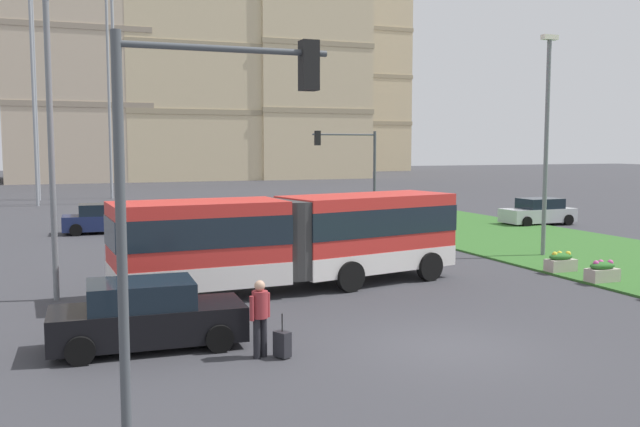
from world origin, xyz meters
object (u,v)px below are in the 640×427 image
flower_planter_1 (602,271)px  streetlight_left (50,128)px  articulated_bus (294,239)px  apartment_tower_eastcentre (300,53)px  flower_planter_2 (561,262)px  traffic_light_far_right (354,161)px  streetlight_median (546,137)px  apartment_tower_westcentre (75,39)px  traffic_light_near_left (189,170)px  apartment_tower_centre (188,22)px  car_navy_sedan (105,219)px  car_silver_hatch (538,212)px  car_black_sedan (146,316)px  pedestrian_crossing (260,313)px  apartment_tower_east (346,59)px  rolling_suitcase (282,344)px

flower_planter_1 → streetlight_left: streetlight_left is taller
articulated_bus → apartment_tower_eastcentre: apartment_tower_eastcentre is taller
flower_planter_2 → traffic_light_far_right: bearing=96.4°
streetlight_median → apartment_tower_eastcentre: (15.17, 74.87, 13.29)m
streetlight_left → apartment_tower_westcentre: size_ratio=0.25×
traffic_light_near_left → apartment_tower_centre: size_ratio=0.15×
apartment_tower_eastcentre → apartment_tower_westcentre: bearing=178.7°
car_navy_sedan → streetlight_median: bearing=-41.7°
articulated_bus → car_silver_hatch: size_ratio=2.70×
car_black_sedan → flower_planter_2: (15.44, 4.27, -0.33)m
articulated_bus → streetlight_left: bearing=172.7°
pedestrian_crossing → apartment_tower_eastcentre: bearing=70.2°
car_silver_hatch → apartment_tower_east: size_ratio=0.10×
car_black_sedan → streetlight_left: streetlight_left is taller
articulated_bus → flower_planter_1: 10.57m
streetlight_left → apartment_tower_centre: bearing=76.8°
car_navy_sedan → streetlight_median: streetlight_median is taller
pedestrian_crossing → apartment_tower_east: size_ratio=0.04×
pedestrian_crossing → streetlight_left: 9.80m
car_black_sedan → car_navy_sedan: size_ratio=1.00×
car_black_sedan → car_silver_hatch: size_ratio=1.01×
articulated_bus → apartment_tower_westcentre: bearing=93.1°
traffic_light_far_right → apartment_tower_east: (36.92, 88.65, 17.38)m
streetlight_left → streetlight_median: 19.36m
car_black_sedan → flower_planter_2: 16.02m
car_navy_sedan → flower_planter_1: (14.94, -20.45, -0.33)m
apartment_tower_eastcentre → rolling_suitcase: bearing=-109.4°
flower_planter_2 → traffic_light_near_left: 18.62m
traffic_light_far_right → articulated_bus: bearing=-120.3°
flower_planter_1 → apartment_tower_centre: apartment_tower_centre is taller
traffic_light_near_left → streetlight_left: 11.82m
streetlight_left → apartment_tower_westcentre: 78.36m
flower_planter_1 → apartment_tower_westcentre: 84.34m
traffic_light_near_left → apartment_tower_centre: (15.99, 88.19, 17.55)m
traffic_light_near_left → traffic_light_far_right: (13.67, 25.00, -0.50)m
articulated_bus → traffic_light_far_right: size_ratio=2.17×
car_silver_hatch → traffic_light_far_right: (-11.14, 1.95, 3.07)m
car_navy_sedan → apartment_tower_east: size_ratio=0.11×
pedestrian_crossing → car_silver_hatch: bearing=40.4°
streetlight_median → apartment_tower_westcentre: (-16.25, 75.57, 13.80)m
articulated_bus → streetlight_median: (11.97, 2.47, 3.41)m
apartment_tower_westcentre → pedestrian_crossing: bearing=-89.2°
car_black_sedan → pedestrian_crossing: (2.26, -1.67, 0.25)m
flower_planter_1 → traffic_light_near_left: size_ratio=0.17×
apartment_tower_westcentre → apartment_tower_east: apartment_tower_east is taller
pedestrian_crossing → apartment_tower_centre: (13.79, 84.36, 20.87)m
car_black_sedan → apartment_tower_eastcentre: bearing=68.5°
car_navy_sedan → flower_planter_1: 25.33m
articulated_bus → traffic_light_near_left: bearing=-116.4°
car_navy_sedan → apartment_tower_east: apartment_tower_east is taller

